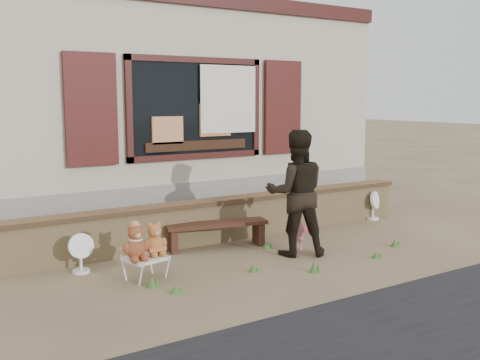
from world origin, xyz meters
TOP-DOWN VIEW (x-y plane):
  - ground at (0.00, 0.00)m, footprint 80.00×80.00m
  - shopfront at (0.00, 4.49)m, footprint 8.04×5.13m
  - brick_wall at (0.00, 1.00)m, footprint 7.10×0.36m
  - bench at (-0.39, 0.63)m, footprint 1.57×0.66m
  - folding_chair at (-1.88, -0.17)m, footprint 0.54×0.50m
  - teddy_bear_left at (-2.01, -0.20)m, footprint 0.39×0.35m
  - teddy_bear_right at (-1.74, -0.14)m, footprint 0.36×0.33m
  - child at (0.46, -0.19)m, footprint 0.41×0.35m
  - adult at (0.38, -0.28)m, footprint 1.08×0.99m
  - fan_left at (-2.47, 0.53)m, footprint 0.32×0.22m
  - fan_right at (3.05, 0.80)m, footprint 0.34×0.23m
  - grass_tufts at (-0.21, -0.61)m, footprint 3.97×1.42m

SIDE VIEW (x-z plane):
  - ground at x=0.00m, z-range 0.00..0.00m
  - grass_tufts at x=-0.21m, z-range -0.02..0.13m
  - folding_chair at x=-1.88m, z-range 0.12..0.40m
  - fan_left at x=-2.47m, z-range 0.00..0.52m
  - fan_right at x=3.05m, z-range 0.00..0.53m
  - bench at x=-0.39m, z-range 0.09..0.48m
  - brick_wall at x=0.00m, z-range 0.01..0.67m
  - child at x=0.46m, z-range 0.00..0.96m
  - teddy_bear_right at x=-1.74m, z-range 0.29..0.71m
  - teddy_bear_left at x=-2.01m, z-range 0.29..0.74m
  - adult at x=0.38m, z-range 0.00..1.79m
  - shopfront at x=0.00m, z-range 0.00..4.00m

